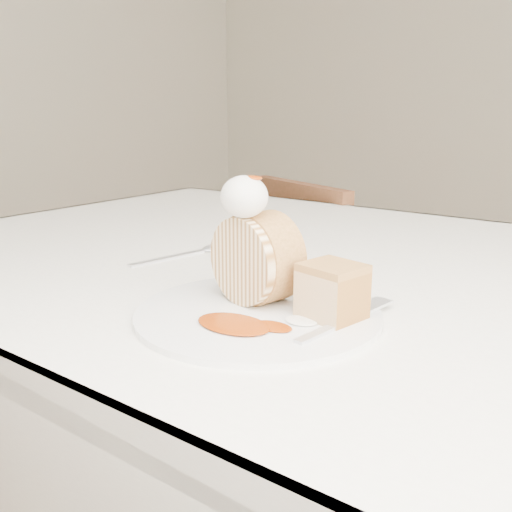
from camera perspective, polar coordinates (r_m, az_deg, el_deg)
The scene contains 10 objects.
table at distance 0.83m, azimuth 7.81°, elevation -6.62°, with size 1.40×0.90×0.75m.
chair_far at distance 1.57m, azimuth 6.92°, elevation -4.72°, with size 0.48×0.48×0.78m.
plate at distance 0.59m, azimuth 0.20°, elevation -5.77°, with size 0.26×0.26×0.01m, color white.
roulade_slice at distance 0.61m, azimuth 0.04°, elevation -0.25°, with size 0.09×0.09×0.05m, color #FBE0AE.
cake_chunk at distance 0.57m, azimuth 7.61°, elevation -3.82°, with size 0.06×0.05×0.05m, color #B97F46.
whipped_cream at distance 0.58m, azimuth -1.18°, elevation 5.94°, with size 0.05×0.05×0.04m, color white.
caramel_drizzle at distance 0.58m, azimuth -0.49°, elevation 8.35°, with size 0.02×0.02×0.01m, color #8F2F05.
caramel_pool at distance 0.55m, azimuth -2.27°, elevation -6.78°, with size 0.08×0.05×0.00m, color #8F2F05, non-canonical shape.
fork at distance 0.55m, azimuth 7.80°, elevation -6.97°, with size 0.02×0.15×0.00m, color silver.
spoon at distance 0.82m, azimuth -8.81°, elevation -0.22°, with size 0.02×0.15×0.00m, color silver.
Camera 1 is at (0.37, -0.48, 0.96)m, focal length 40.00 mm.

